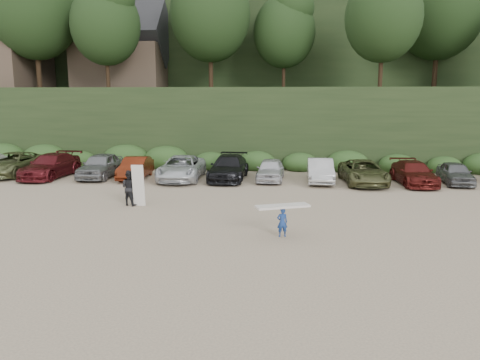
# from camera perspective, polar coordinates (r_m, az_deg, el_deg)

# --- Properties ---
(ground) EXTENTS (120.00, 120.00, 0.00)m
(ground) POSITION_cam_1_polar(r_m,az_deg,el_deg) (20.54, -4.82, -4.98)
(ground) COLOR tan
(ground) RESTS_ON ground
(hillside_backdrop) EXTENTS (90.00, 41.50, 28.00)m
(hillside_backdrop) POSITION_cam_1_polar(r_m,az_deg,el_deg) (55.82, 2.21, 16.25)
(hillside_backdrop) COLOR black
(hillside_backdrop) RESTS_ON ground
(parked_cars) EXTENTS (39.62, 6.07, 1.63)m
(parked_cars) POSITION_cam_1_polar(r_m,az_deg,el_deg) (30.59, -6.78, 1.47)
(parked_cars) COLOR #B8B8BD
(parked_cars) RESTS_ON ground
(child_surfer) EXTENTS (2.15, 1.33, 1.25)m
(child_surfer) POSITION_cam_1_polar(r_m,az_deg,el_deg) (18.09, 5.19, -4.30)
(child_surfer) COLOR navy
(child_surfer) RESTS_ON ground
(adult_surfer) EXTENTS (1.33, 0.91, 2.08)m
(adult_surfer) POSITION_cam_1_polar(r_m,az_deg,el_deg) (23.78, -13.23, -0.91)
(adult_surfer) COLOR black
(adult_surfer) RESTS_ON ground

